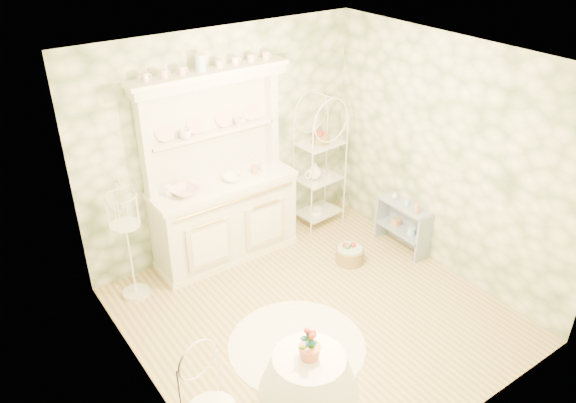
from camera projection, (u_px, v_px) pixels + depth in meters
floor at (315, 314)px, 5.99m from camera, size 3.60×3.60×0.00m
ceiling at (323, 63)px, 4.68m from camera, size 3.60×3.60×0.00m
wall_left at (139, 269)px, 4.43m from camera, size 3.60×3.60×0.00m
wall_right at (446, 158)px, 6.25m from camera, size 3.60×3.60×0.00m
wall_back at (224, 143)px, 6.62m from camera, size 3.60×3.60×0.00m
wall_front at (472, 303)px, 4.05m from camera, size 3.60×3.60×0.00m
kitchen_dresser at (222, 172)px, 6.42m from camera, size 1.87×0.61×2.29m
bakers_rack at (320, 161)px, 7.24m from camera, size 0.59×0.45×1.80m
side_shelf at (402, 228)px, 6.98m from camera, size 0.27×0.67×0.57m
round_table at (308, 392)px, 4.64m from camera, size 0.78×0.78×0.66m
birdcage_stand at (128, 240)px, 5.94m from camera, size 0.35×0.35×1.44m
floor_basket at (350, 253)px, 6.78m from camera, size 0.39×0.39×0.24m
lace_rug at (297, 345)px, 5.57m from camera, size 1.43×1.43×0.01m
bowl_floral at (185, 194)px, 6.22m from camera, size 0.37×0.37×0.08m
bowl_white at (232, 180)px, 6.51m from camera, size 0.28×0.28×0.07m
cup_left at (186, 136)px, 6.13m from camera, size 0.16×0.16×0.10m
cup_right at (238, 123)px, 6.47m from camera, size 0.12×0.12×0.09m
potted_geranium at (309, 347)px, 4.37m from camera, size 0.16×0.11×0.28m
bottle_amber at (417, 208)px, 6.61m from camera, size 0.08×0.08×0.17m
bottle_blue at (407, 203)px, 6.79m from camera, size 0.06×0.06×0.11m
bottle_glass at (395, 196)px, 6.94m from camera, size 0.09×0.09×0.09m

